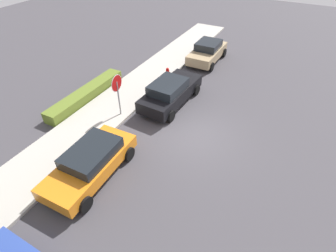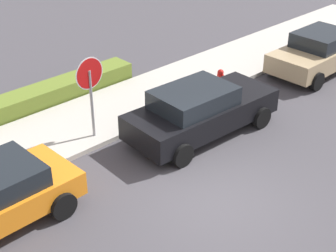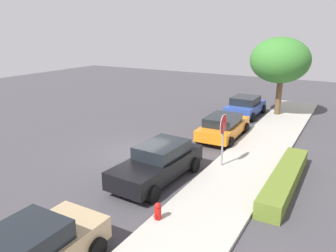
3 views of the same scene
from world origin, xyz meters
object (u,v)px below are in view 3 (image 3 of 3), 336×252
street_tree_near_corner (280,60)px  parked_car_black (159,162)px  parked_car_blue (245,106)px  stop_sign (223,131)px  fire_hydrant (158,213)px  parked_car_orange (223,126)px

street_tree_near_corner → parked_car_black: bearing=-8.2°
street_tree_near_corner → parked_car_blue: bearing=-62.6°
stop_sign → fire_hydrant: stop_sign is taller
parked_car_orange → street_tree_near_corner: street_tree_near_corner is taller
parked_car_black → street_tree_near_corner: street_tree_near_corner is taller
parked_car_blue → street_tree_near_corner: size_ratio=0.73×
parked_car_blue → parked_car_black: bearing=0.2°
fire_hydrant → parked_car_blue: bearing=-173.5°
parked_car_orange → stop_sign: bearing=19.8°
parked_car_blue → parked_car_orange: bearing=4.5°
parked_car_orange → fire_hydrant: bearing=7.6°
parked_car_black → parked_car_blue: parked_car_black is taller
parked_car_orange → street_tree_near_corner: 7.40m
parked_car_blue → stop_sign: bearing=11.1°
parked_car_blue → street_tree_near_corner: (-0.98, 1.88, 3.18)m
stop_sign → parked_car_orange: stop_sign is taller
parked_car_black → fire_hydrant: bearing=30.9°
fire_hydrant → stop_sign: bearing=177.6°
stop_sign → fire_hydrant: (5.08, -0.21, -1.36)m
stop_sign → parked_car_black: (2.38, -1.83, -0.95)m
stop_sign → parked_car_orange: bearing=-160.2°
parked_car_orange → street_tree_near_corner: bearing=167.5°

